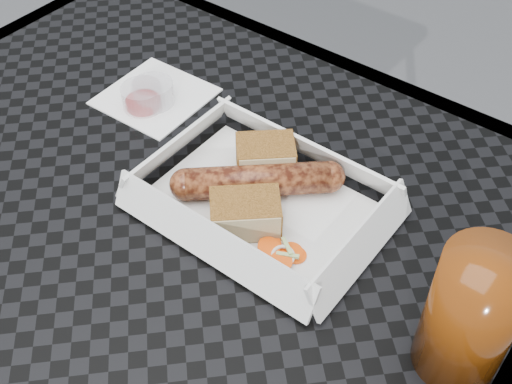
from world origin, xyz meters
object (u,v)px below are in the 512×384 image
at_px(bratwurst, 258,181).
at_px(drink_glass, 470,316).
at_px(patio_table, 124,271).
at_px(food_tray, 262,205).

height_order(bratwurst, drink_glass, drink_glass).
bearing_deg(patio_table, drink_glass, 11.80).
bearing_deg(bratwurst, food_tray, -38.76).
height_order(food_tray, drink_glass, drink_glass).
height_order(patio_table, food_tray, food_tray).
distance_m(patio_table, food_tray, 0.17).
relative_size(bratwurst, drink_glass, 1.11).
xyz_separation_m(bratwurst, drink_glass, (0.25, -0.05, 0.04)).
bearing_deg(food_tray, bratwurst, 141.24).
bearing_deg(food_tray, drink_glass, -10.31).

